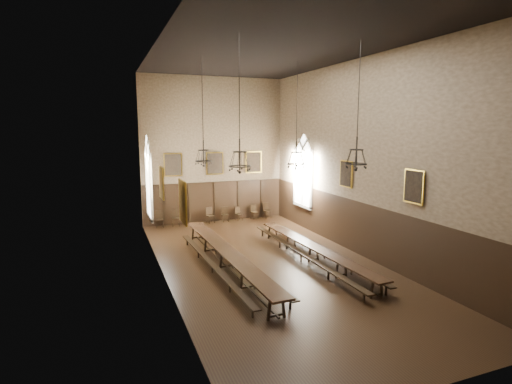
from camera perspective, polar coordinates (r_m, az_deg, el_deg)
floor at (r=17.63m, az=2.07°, el=-10.42°), size 9.00×18.00×0.02m
ceiling at (r=16.90m, az=2.25°, el=19.77°), size 9.00×18.00×0.02m
wall_back at (r=25.18m, az=-6.02°, el=5.93°), size 9.00×0.02×9.00m
wall_front at (r=9.17m, az=25.00°, el=-0.44°), size 9.00×0.02×9.00m
wall_left at (r=15.46m, az=-13.42°, el=3.73°), size 0.02×18.00×9.00m
wall_right at (r=18.91m, az=14.85°, el=4.62°), size 0.02×18.00×9.00m
wainscot_panelling at (r=17.25m, az=2.09°, el=-6.47°), size 9.00×18.00×2.50m
table_left at (r=17.06m, az=-4.25°, el=-9.58°), size 1.06×10.80×0.84m
table_right at (r=18.13m, az=8.21°, el=-8.70°), size 1.03×9.31×0.72m
bench_left_outer at (r=16.73m, az=-6.29°, el=-10.56°), size 0.64×9.31×0.42m
bench_left_inner at (r=17.30m, az=-2.45°, el=-9.81°), size 0.91×9.59×0.43m
bench_right_inner at (r=18.05m, az=6.48°, el=-9.02°), size 0.36×9.86×0.44m
bench_right_outer at (r=18.63m, az=9.75°, el=-8.55°), size 0.40×9.40×0.42m
chair_0 at (r=24.59m, az=-13.59°, el=-4.26°), size 0.48×0.48×0.99m
chair_1 at (r=24.77m, az=-11.38°, el=-4.08°), size 0.49×0.49×0.99m
chair_3 at (r=25.14m, az=-6.53°, el=-3.78°), size 0.54×0.54×0.98m
chair_4 at (r=25.47m, az=-4.42°, el=-3.61°), size 0.43×0.43×0.93m
chair_5 at (r=25.77m, az=-2.50°, el=-3.49°), size 0.46×0.46×0.86m
chair_6 at (r=26.15m, az=-0.25°, el=-3.26°), size 0.50×0.50×0.91m
chair_7 at (r=26.39m, az=1.57°, el=-3.08°), size 0.52×0.52×1.01m
chandelier_back_left at (r=18.22m, az=-7.51°, el=5.51°), size 0.76×0.76×4.73m
chandelier_back_right at (r=19.65m, az=5.76°, el=4.90°), size 0.90×0.90×5.02m
chandelier_front_left at (r=13.75m, az=-2.34°, el=5.09°), size 0.77×0.77×4.55m
chandelier_front_right at (r=15.41m, az=14.13°, el=5.08°), size 0.82×0.82×4.59m
portrait_back_0 at (r=24.56m, az=-11.78°, el=3.83°), size 1.10×0.12×1.40m
portrait_back_1 at (r=25.11m, az=-5.91°, el=4.09°), size 1.10×0.12×1.40m
portrait_back_2 at (r=25.91m, az=-0.34°, el=4.29°), size 1.10×0.12×1.40m
portrait_left_0 at (r=16.55m, az=-13.35°, el=1.29°), size 0.12×1.00×1.30m
portrait_left_1 at (r=12.16m, az=-10.41°, el=-1.39°), size 0.12×1.00×1.30m
portrait_right_0 at (r=19.72m, az=12.75°, el=2.54°), size 0.12×1.00×1.30m
portrait_right_1 at (r=16.22m, az=21.62°, el=0.73°), size 0.12×1.00×1.30m
window_right at (r=23.62m, az=6.75°, el=3.03°), size 0.20×2.20×4.60m
window_left at (r=21.01m, az=-15.16°, el=2.02°), size 0.20×2.20×4.60m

